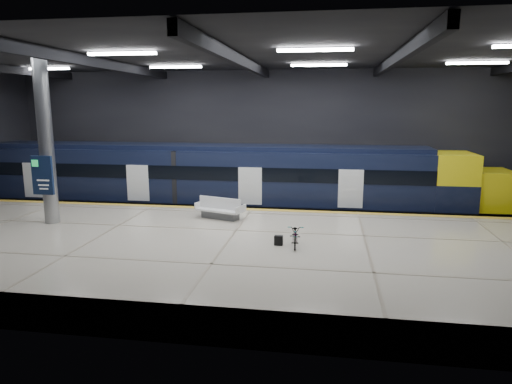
# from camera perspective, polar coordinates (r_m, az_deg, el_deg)

# --- Properties ---
(ground) EXTENTS (30.00, 30.00, 0.00)m
(ground) POSITION_cam_1_polar(r_m,az_deg,el_deg) (19.59, -1.88, -7.11)
(ground) COLOR black
(ground) RESTS_ON ground
(room_shell) EXTENTS (30.10, 16.10, 8.05)m
(room_shell) POSITION_cam_1_polar(r_m,az_deg,el_deg) (18.65, -1.99, 9.85)
(room_shell) COLOR black
(room_shell) RESTS_ON ground
(platform) EXTENTS (30.00, 11.00, 1.10)m
(platform) POSITION_cam_1_polar(r_m,az_deg,el_deg) (17.10, -3.47, -7.89)
(platform) COLOR #B7AE9B
(platform) RESTS_ON ground
(safety_strip) EXTENTS (30.00, 0.40, 0.01)m
(safety_strip) POSITION_cam_1_polar(r_m,az_deg,el_deg) (21.91, -0.55, -2.18)
(safety_strip) COLOR gold
(safety_strip) RESTS_ON platform
(rails) EXTENTS (30.00, 1.52, 0.16)m
(rails) POSITION_cam_1_polar(r_m,az_deg,el_deg) (24.79, 0.51, -3.08)
(rails) COLOR gray
(rails) RESTS_ON ground
(train) EXTENTS (29.40, 2.84, 3.79)m
(train) POSITION_cam_1_polar(r_m,az_deg,el_deg) (24.65, -2.96, 1.52)
(train) COLOR black
(train) RESTS_ON ground
(bench) EXTENTS (2.31, 1.50, 0.95)m
(bench) POSITION_cam_1_polar(r_m,az_deg,el_deg) (20.17, -4.50, -2.39)
(bench) COLOR #595B60
(bench) RESTS_ON platform
(bicycle) EXTENTS (0.64, 1.59, 0.82)m
(bicycle) POSITION_cam_1_polar(r_m,az_deg,el_deg) (16.27, 4.96, -5.36)
(bicycle) COLOR #99999E
(bicycle) RESTS_ON platform
(pannier_bag) EXTENTS (0.31, 0.19, 0.35)m
(pannier_bag) POSITION_cam_1_polar(r_m,az_deg,el_deg) (16.38, 2.84, -6.06)
(pannier_bag) COLOR black
(pannier_bag) RESTS_ON platform
(info_column) EXTENTS (0.90, 0.78, 6.90)m
(info_column) POSITION_cam_1_polar(r_m,az_deg,el_deg) (20.83, -24.80, 5.51)
(info_column) COLOR #9EA0A5
(info_column) RESTS_ON platform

